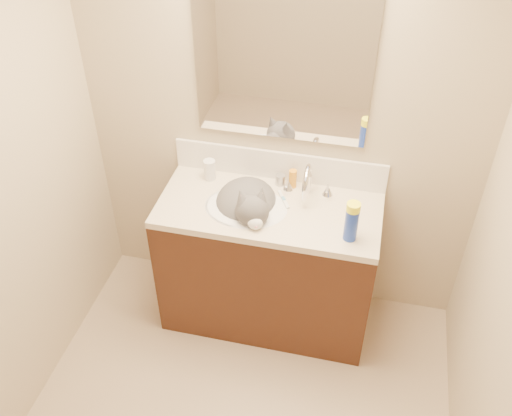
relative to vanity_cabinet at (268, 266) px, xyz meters
The scene contains 16 objects.
room_shell 1.45m from the vanity_cabinet, 90.00° to the right, with size 2.24×2.54×2.52m.
vanity_cabinet is the anchor object (origin of this frame).
counter_slab 0.43m from the vanity_cabinet, ahead, with size 1.20×0.55×0.04m, color beige.
basin 0.40m from the vanity_cabinet, 165.96° to the right, with size 0.45×0.36×0.14m, color white.
faucet 0.58m from the vanity_cabinet, 37.29° to the left, with size 0.28×0.20×0.21m.
cat 0.45m from the vanity_cabinet, behind, with size 0.48×0.51×0.35m.
backsplash 0.60m from the vanity_cabinet, 90.00° to the left, with size 1.20×0.02×0.18m, color silver.
mirror 1.16m from the vanity_cabinet, 90.00° to the left, with size 0.90×0.02×0.80m, color white.
pill_bottle 0.66m from the vanity_cabinet, 155.32° to the left, with size 0.07×0.07×0.12m, color silver.
pill_label 0.65m from the vanity_cabinet, 155.32° to the left, with size 0.06×0.06×0.04m, color orange.
silver_jar 0.53m from the vanity_cabinet, 84.92° to the left, with size 0.05×0.05×0.06m, color #B7B7BC.
amber_bottle 0.55m from the vanity_cabinet, 66.50° to the left, with size 0.04×0.04×0.11m, color orange.
toothbrush 0.47m from the vanity_cabinet, 48.27° to the left, with size 0.02×0.16×0.01m, color silver.
toothbrush_head 0.47m from the vanity_cabinet, 48.27° to the left, with size 0.02×0.03×0.02m, color #5DA0C6.
spray_can 0.72m from the vanity_cabinet, 18.98° to the right, with size 0.07×0.07×0.18m, color #1835AC.
spray_cap 0.80m from the vanity_cabinet, 18.98° to the right, with size 0.07×0.07×0.04m, color #FFFE1A.
Camera 1 is at (0.47, -1.34, 2.79)m, focal length 40.00 mm.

